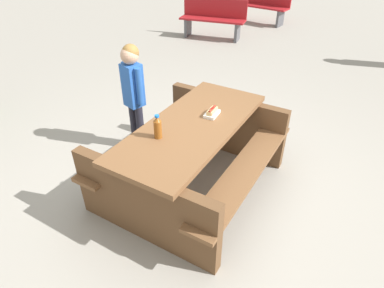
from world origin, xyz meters
TOP-DOWN VIEW (x-y plane):
  - ground_plane at (0.00, 0.00)m, footprint 30.00×30.00m
  - picnic_table at (0.00, 0.00)m, footprint 2.11×1.83m
  - soda_bottle at (-0.29, 0.23)m, footprint 0.07×0.07m
  - hotdog_tray at (0.21, -0.14)m, footprint 0.20×0.14m
  - child_in_coat at (0.53, 0.82)m, footprint 0.25×0.28m
  - park_bench_mid at (6.91, -0.07)m, footprint 0.94×1.54m
  - park_bench_far at (5.21, 0.88)m, footprint 0.52×1.53m

SIDE VIEW (x-z plane):
  - ground_plane at x=0.00m, z-range 0.00..0.00m
  - picnic_table at x=0.00m, z-range 0.07..0.82m
  - park_bench_mid at x=6.91m, z-range 0.02..0.87m
  - park_bench_far at x=5.21m, z-range 0.02..0.87m
  - hotdog_tray at x=0.21m, z-range 0.74..0.82m
  - child_in_coat at x=0.53m, z-range 0.18..1.44m
  - soda_bottle at x=-0.29m, z-range 0.74..0.96m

